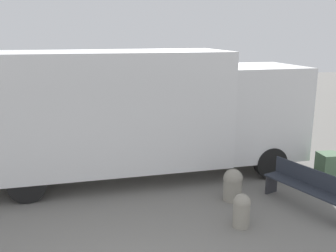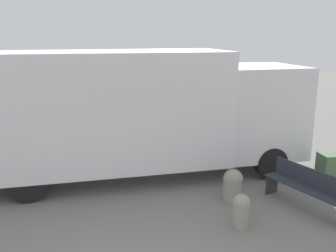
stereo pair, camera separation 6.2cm
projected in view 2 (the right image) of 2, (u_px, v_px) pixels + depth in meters
delivery_truck at (138, 110)px, 9.43m from camera, size 8.63×3.02×3.22m
park_bench at (308, 187)px, 7.88m from camera, size 1.14×1.98×0.85m
bollard_near_bench at (241, 210)px, 7.12m from camera, size 0.34×0.34×0.67m
bollard_far_bench at (233, 184)px, 8.28m from camera, size 0.43×0.43×0.73m
utility_box at (329, 168)px, 9.35m from camera, size 0.49×0.49×0.72m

